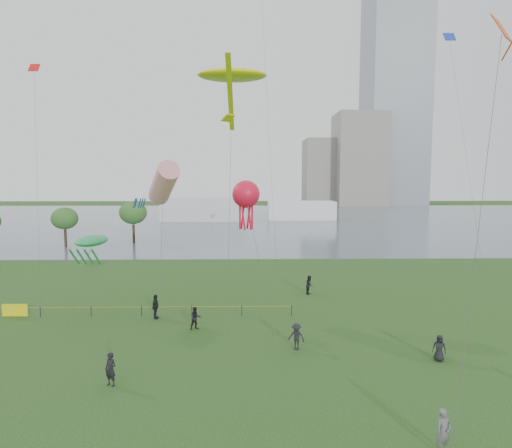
{
  "coord_description": "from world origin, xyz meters",
  "views": [
    {
      "loc": [
        -0.54,
        -17.41,
        10.86
      ],
      "look_at": [
        0.0,
        10.0,
        8.0
      ],
      "focal_mm": 30.0,
      "sensor_mm": 36.0,
      "label": 1
    }
  ],
  "objects_px": {
    "kite_flyer": "(443,431)",
    "kite_stingray": "(232,76)",
    "fence": "(64,310)",
    "kite_octopus": "(246,195)"
  },
  "relations": [
    {
      "from": "kite_flyer",
      "to": "kite_stingray",
      "type": "bearing_deg",
      "value": 95.53
    },
    {
      "from": "fence",
      "to": "kite_octopus",
      "type": "relative_size",
      "value": 2.23
    },
    {
      "from": "fence",
      "to": "kite_flyer",
      "type": "xyz_separation_m",
      "value": [
        22.35,
        -17.49,
        0.36
      ]
    },
    {
      "from": "kite_flyer",
      "to": "kite_stingray",
      "type": "xyz_separation_m",
      "value": [
        -8.98,
        19.62,
        18.26
      ]
    },
    {
      "from": "kite_flyer",
      "to": "fence",
      "type": "bearing_deg",
      "value": 122.88
    },
    {
      "from": "kite_stingray",
      "to": "kite_octopus",
      "type": "distance_m",
      "value": 9.66
    },
    {
      "from": "kite_flyer",
      "to": "kite_stingray",
      "type": "height_order",
      "value": "kite_stingray"
    },
    {
      "from": "kite_stingray",
      "to": "kite_flyer",
      "type": "bearing_deg",
      "value": -50.82
    },
    {
      "from": "kite_stingray",
      "to": "kite_octopus",
      "type": "height_order",
      "value": "kite_stingray"
    },
    {
      "from": "fence",
      "to": "kite_stingray",
      "type": "distance_m",
      "value": 23.02
    }
  ]
}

